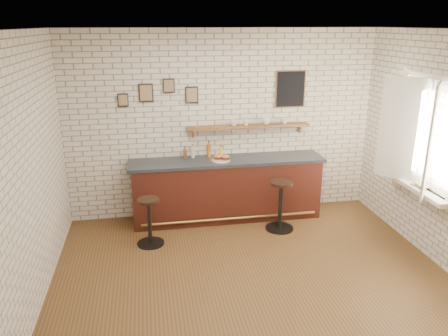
{
  "coord_description": "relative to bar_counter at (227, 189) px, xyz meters",
  "views": [
    {
      "loc": [
        -1.21,
        -4.8,
        3.05
      ],
      "look_at": [
        -0.18,
        0.9,
        1.13
      ],
      "focal_mm": 35.0,
      "sensor_mm": 36.0,
      "label": 1
    }
  ],
  "objects": [
    {
      "name": "sandwich_plate",
      "position": [
        -0.11,
        -0.06,
        0.51
      ],
      "size": [
        0.28,
        0.28,
        0.01
      ],
      "primitive_type": "cylinder",
      "color": "white",
      "rests_on": "bar_counter"
    },
    {
      "name": "back_wall_decor",
      "position": [
        0.22,
        0.28,
        1.54
      ],
      "size": [
        2.96,
        0.02,
        0.56
      ],
      "color": "black",
      "rests_on": "ground"
    },
    {
      "name": "ciabatta_sandwich",
      "position": [
        -0.1,
        -0.06,
        0.56
      ],
      "size": [
        0.26,
        0.18,
        0.08
      ],
      "color": "tan",
      "rests_on": "sandwich_plate"
    },
    {
      "name": "shelf_cup_a",
      "position": [
        0.14,
        0.2,
        1.04
      ],
      "size": [
        0.16,
        0.16,
        0.09
      ],
      "primitive_type": "imported",
      "rotation": [
        0.0,
        0.0,
        0.46
      ],
      "color": "white",
      "rests_on": "wall_shelf"
    },
    {
      "name": "bar_stool_left",
      "position": [
        -1.26,
        -0.7,
        -0.13
      ],
      "size": [
        0.39,
        0.39,
        0.71
      ],
      "color": "black",
      "rests_on": "ground"
    },
    {
      "name": "shelf_cup_b",
      "position": [
        0.35,
        0.2,
        1.04
      ],
      "size": [
        0.12,
        0.12,
        0.09
      ],
      "primitive_type": "imported",
      "rotation": [
        0.0,
        0.0,
        1.18
      ],
      "color": "white",
      "rests_on": "wall_shelf"
    },
    {
      "name": "casement_window",
      "position": [
        2.35,
        -1.4,
        1.14
      ],
      "size": [
        0.4,
        1.3,
        1.56
      ],
      "color": "white",
      "rests_on": "ground"
    },
    {
      "name": "shelf_cup_c",
      "position": [
        0.69,
        0.2,
        1.05
      ],
      "size": [
        0.16,
        0.16,
        0.1
      ],
      "primitive_type": "imported",
      "rotation": [
        0.0,
        0.0,
        1.34
      ],
      "color": "white",
      "rests_on": "wall_shelf"
    },
    {
      "name": "book_upper",
      "position": [
        2.37,
        -1.48,
        0.45
      ],
      "size": [
        0.2,
        0.25,
        0.02
      ],
      "primitive_type": "imported",
      "rotation": [
        0.0,
        0.0,
        -0.17
      ],
      "color": "tan",
      "rests_on": "book_lower"
    },
    {
      "name": "book_lower",
      "position": [
        2.37,
        -1.48,
        0.43
      ],
      "size": [
        0.26,
        0.28,
        0.02
      ],
      "primitive_type": "imported",
      "rotation": [
        0.0,
        0.0,
        0.52
      ],
      "color": "tan",
      "rests_on": "window_sill"
    },
    {
      "name": "bitters_bottle_brown",
      "position": [
        -0.65,
        0.17,
        0.58
      ],
      "size": [
        0.06,
        0.06,
        0.2
      ],
      "color": "brown",
      "rests_on": "bar_counter"
    },
    {
      "name": "potato_chips",
      "position": [
        -0.14,
        -0.07,
        0.52
      ],
      "size": [
        0.26,
        0.19,
        0.0
      ],
      "color": "gold",
      "rests_on": "sandwich_plate"
    },
    {
      "name": "bar_stool_right",
      "position": [
        0.73,
        -0.56,
        -0.08
      ],
      "size": [
        0.44,
        0.44,
        0.79
      ],
      "color": "black",
      "rests_on": "ground"
    },
    {
      "name": "bitters_bottle_white",
      "position": [
        -0.53,
        0.17,
        0.59
      ],
      "size": [
        0.06,
        0.06,
        0.22
      ],
      "color": "silver",
      "rests_on": "bar_counter"
    },
    {
      "name": "bitters_bottle_amber",
      "position": [
        -0.27,
        0.17,
        0.61
      ],
      "size": [
        0.06,
        0.06,
        0.27
      ],
      "color": "#975918",
      "rests_on": "bar_counter"
    },
    {
      "name": "ground",
      "position": [
        -0.01,
        -1.7,
        -0.51
      ],
      "size": [
        5.0,
        5.0,
        0.0
      ],
      "primitive_type": "plane",
      "color": "brown",
      "rests_on": "ground"
    },
    {
      "name": "wall_shelf",
      "position": [
        0.39,
        0.2,
        0.97
      ],
      "size": [
        2.0,
        0.18,
        0.18
      ],
      "color": "brown",
      "rests_on": "ground"
    },
    {
      "name": "shelf_cup_d",
      "position": [
        0.99,
        0.2,
        1.04
      ],
      "size": [
        0.11,
        0.11,
        0.09
      ],
      "primitive_type": "imported",
      "rotation": [
        0.0,
        0.0,
        0.2
      ],
      "color": "white",
      "rests_on": "wall_shelf"
    },
    {
      "name": "condiment_bottle_yellow",
      "position": [
        -0.07,
        0.17,
        0.58
      ],
      "size": [
        0.06,
        0.06,
        0.18
      ],
      "color": "yellow",
      "rests_on": "bar_counter"
    },
    {
      "name": "bar_counter",
      "position": [
        0.0,
        0.0,
        0.0
      ],
      "size": [
        3.1,
        0.65,
        1.01
      ],
      "color": "#431912",
      "rests_on": "ground"
    },
    {
      "name": "window_sill",
      "position": [
        2.39,
        -1.4,
        0.39
      ],
      "size": [
        0.2,
        1.35,
        0.06
      ],
      "color": "white",
      "rests_on": "ground"
    }
  ]
}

